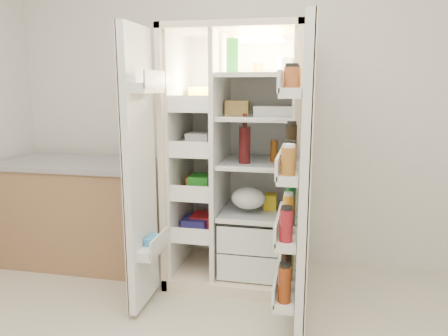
# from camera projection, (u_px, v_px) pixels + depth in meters

# --- Properties ---
(wall_back) EXTENTS (4.00, 0.02, 2.70)m
(wall_back) POSITION_uv_depth(u_px,v_px,m) (258.00, 93.00, 3.30)
(wall_back) COLOR silver
(wall_back) RESTS_ON floor
(refrigerator) EXTENTS (0.92, 0.70, 1.80)m
(refrigerator) POSITION_uv_depth(u_px,v_px,m) (239.00, 178.00, 3.10)
(refrigerator) COLOR beige
(refrigerator) RESTS_ON floor
(freezer_door) EXTENTS (0.15, 0.40, 1.72)m
(freezer_door) POSITION_uv_depth(u_px,v_px,m) (140.00, 172.00, 2.60)
(freezer_door) COLOR silver
(freezer_door) RESTS_ON floor
(fridge_door) EXTENTS (0.17, 0.58, 1.72)m
(fridge_door) POSITION_uv_depth(u_px,v_px,m) (302.00, 186.00, 2.32)
(fridge_door) COLOR silver
(fridge_door) RESTS_ON floor
(kitchen_counter) EXTENTS (1.14, 0.61, 0.83)m
(kitchen_counter) POSITION_uv_depth(u_px,v_px,m) (78.00, 212.00, 3.40)
(kitchen_counter) COLOR #916648
(kitchen_counter) RESTS_ON floor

